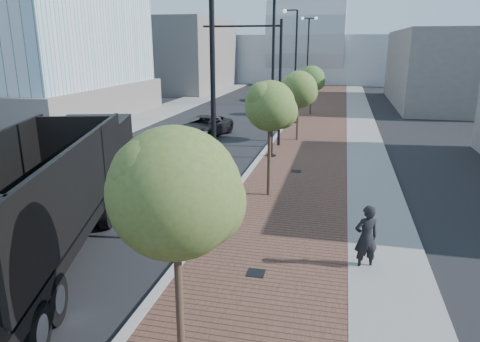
% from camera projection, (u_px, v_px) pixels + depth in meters
% --- Properties ---
extents(sidewalk, '(7.00, 140.00, 0.12)m').
position_uv_depth(sidewalk, '(331.00, 114.00, 42.59)').
color(sidewalk, '#4C2D23').
rests_on(sidewalk, ground).
extents(concrete_strip, '(2.40, 140.00, 0.13)m').
position_uv_depth(concrete_strip, '(360.00, 115.00, 42.01)').
color(concrete_strip, slate).
rests_on(concrete_strip, ground).
extents(curb, '(0.30, 140.00, 0.14)m').
position_uv_depth(curb, '(294.00, 113.00, 43.35)').
color(curb, gray).
rests_on(curb, ground).
extents(west_sidewalk, '(4.00, 140.00, 0.12)m').
position_uv_depth(west_sidewalk, '(170.00, 108.00, 46.16)').
color(west_sidewalk, slate).
rests_on(west_sidewalk, ground).
extents(dump_truck, '(6.84, 14.26, 3.94)m').
position_uv_depth(dump_truck, '(73.00, 182.00, 16.25)').
color(dump_truck, black).
rests_on(dump_truck, ground).
extents(white_sedan, '(2.65, 4.27, 1.33)m').
position_uv_depth(white_sedan, '(59.00, 210.00, 16.27)').
color(white_sedan, white).
rests_on(white_sedan, ground).
extents(dark_car_mid, '(3.58, 5.80, 1.50)m').
position_uv_depth(dark_car_mid, '(204.00, 126.00, 32.24)').
color(dark_car_mid, black).
rests_on(dark_car_mid, ground).
extents(dark_car_far, '(3.47, 4.89, 1.31)m').
position_uv_depth(dark_car_far, '(261.00, 96.00, 52.20)').
color(dark_car_far, black).
rests_on(dark_car_far, ground).
extents(pedestrian, '(0.87, 0.74, 2.03)m').
position_uv_depth(pedestrian, '(366.00, 238.00, 13.08)').
color(pedestrian, black).
rests_on(pedestrian, ground).
extents(streetlight_1, '(1.44, 0.56, 9.21)m').
position_uv_depth(streetlight_1, '(210.00, 116.00, 13.96)').
color(streetlight_1, black).
rests_on(streetlight_1, ground).
extents(streetlight_2, '(1.72, 0.56, 9.28)m').
position_uv_depth(streetlight_2, '(273.00, 75.00, 25.05)').
color(streetlight_2, black).
rests_on(streetlight_2, ground).
extents(streetlight_3, '(1.44, 0.56, 9.21)m').
position_uv_depth(streetlight_3, '(294.00, 72.00, 36.44)').
color(streetlight_3, black).
rests_on(streetlight_3, ground).
extents(streetlight_4, '(1.72, 0.56, 9.28)m').
position_uv_depth(streetlight_4, '(308.00, 61.00, 47.53)').
color(streetlight_4, black).
rests_on(streetlight_4, ground).
extents(traffic_mast, '(5.09, 0.20, 8.00)m').
position_uv_depth(traffic_mast, '(266.00, 69.00, 28.01)').
color(traffic_mast, black).
rests_on(traffic_mast, ground).
extents(tree_0, '(2.55, 2.54, 5.11)m').
position_uv_depth(tree_0, '(178.00, 194.00, 8.26)').
color(tree_0, '#382619').
rests_on(tree_0, ground).
extents(tree_1, '(2.21, 2.13, 5.10)m').
position_uv_depth(tree_1, '(271.00, 106.00, 18.51)').
color(tree_1, '#382619').
rests_on(tree_1, ground).
extents(tree_2, '(2.53, 2.51, 4.82)m').
position_uv_depth(tree_2, '(299.00, 90.00, 29.88)').
color(tree_2, '#382619').
rests_on(tree_2, ground).
extents(tree_3, '(2.50, 2.47, 4.63)m').
position_uv_depth(tree_3, '(312.00, 79.00, 41.16)').
color(tree_3, '#382619').
rests_on(tree_3, ground).
extents(tower_podium, '(19.00, 19.00, 3.00)m').
position_uv_depth(tower_podium, '(24.00, 101.00, 40.65)').
color(tower_podium, slate).
rests_on(tower_podium, ground).
extents(convention_center, '(50.00, 30.00, 50.00)m').
position_uv_depth(convention_center, '(311.00, 47.00, 84.29)').
color(convention_center, '#9EA4A8').
rests_on(convention_center, ground).
extents(commercial_block_nw, '(14.00, 20.00, 10.00)m').
position_uv_depth(commercial_block_nw, '(174.00, 55.00, 65.04)').
color(commercial_block_nw, slate).
rests_on(commercial_block_nw, ground).
extents(commercial_block_ne, '(12.00, 22.00, 8.00)m').
position_uv_depth(commercial_block_ne, '(453.00, 68.00, 48.17)').
color(commercial_block_ne, '#615A57').
rests_on(commercial_block_ne, ground).
extents(utility_cover_1, '(0.50, 0.50, 0.02)m').
position_uv_depth(utility_cover_1, '(256.00, 273.00, 12.84)').
color(utility_cover_1, black).
rests_on(utility_cover_1, sidewalk).
extents(utility_cover_2, '(0.50, 0.50, 0.02)m').
position_uv_depth(utility_cover_2, '(296.00, 171.00, 23.14)').
color(utility_cover_2, black).
rests_on(utility_cover_2, sidewalk).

